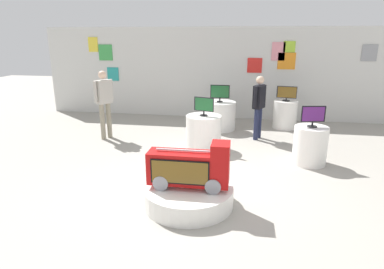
# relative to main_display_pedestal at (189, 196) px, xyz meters

# --- Properties ---
(ground_plane) EXTENTS (30.00, 30.00, 0.00)m
(ground_plane) POSITION_rel_main_display_pedestal_xyz_m (0.12, 0.52, -0.15)
(ground_plane) COLOR #9E998E
(back_wall_display) EXTENTS (11.92, 0.13, 2.83)m
(back_wall_display) POSITION_rel_main_display_pedestal_xyz_m (0.11, 5.97, 1.27)
(back_wall_display) COLOR silver
(back_wall_display) RESTS_ON ground
(main_display_pedestal) EXTENTS (1.40, 1.40, 0.31)m
(main_display_pedestal) POSITION_rel_main_display_pedestal_xyz_m (0.00, 0.00, 0.00)
(main_display_pedestal) COLOR white
(main_display_pedestal) RESTS_ON ground
(novelty_firetruck_tv) EXTENTS (1.25, 0.43, 0.75)m
(novelty_firetruck_tv) POSITION_rel_main_display_pedestal_xyz_m (0.02, -0.01, 0.46)
(novelty_firetruck_tv) COLOR gray
(novelty_firetruck_tv) RESTS_ON main_display_pedestal
(display_pedestal_left_rear) EXTENTS (0.82, 0.82, 0.79)m
(display_pedestal_left_rear) POSITION_rel_main_display_pedestal_xyz_m (-0.14, 2.78, 0.24)
(display_pedestal_left_rear) COLOR white
(display_pedestal_left_rear) RESTS_ON ground
(tv_on_left_rear) EXTENTS (0.47, 0.18, 0.43)m
(tv_on_left_rear) POSITION_rel_main_display_pedestal_xyz_m (-0.14, 2.77, 0.88)
(tv_on_left_rear) COLOR black
(tv_on_left_rear) RESTS_ON display_pedestal_left_rear
(display_pedestal_center_rear) EXTENTS (0.90, 0.90, 0.79)m
(display_pedestal_center_rear) POSITION_rel_main_display_pedestal_xyz_m (0.08, 4.51, 0.24)
(display_pedestal_center_rear) COLOR white
(display_pedestal_center_rear) RESTS_ON ground
(tv_on_center_rear) EXTENTS (0.53, 0.17, 0.47)m
(tv_on_center_rear) POSITION_rel_main_display_pedestal_xyz_m (0.08, 4.50, 0.91)
(tv_on_center_rear) COLOR black
(tv_on_center_rear) RESTS_ON display_pedestal_center_rear
(display_pedestal_right_rear) EXTENTS (0.68, 0.68, 0.79)m
(display_pedestal_right_rear) POSITION_rel_main_display_pedestal_xyz_m (2.16, 2.17, 0.24)
(display_pedestal_right_rear) COLOR white
(display_pedestal_right_rear) RESTS_ON ground
(tv_on_right_rear) EXTENTS (0.48, 0.19, 0.43)m
(tv_on_right_rear) POSITION_rel_main_display_pedestal_xyz_m (2.16, 2.17, 0.88)
(tv_on_right_rear) COLOR black
(tv_on_right_rear) RESTS_ON display_pedestal_right_rear
(display_pedestal_far_right) EXTENTS (0.67, 0.67, 0.79)m
(display_pedestal_far_right) POSITION_rel_main_display_pedestal_xyz_m (1.92, 4.95, 0.24)
(display_pedestal_far_right) COLOR white
(display_pedestal_far_right) RESTS_ON ground
(tv_on_far_right) EXTENTS (0.55, 0.20, 0.41)m
(tv_on_far_right) POSITION_rel_main_display_pedestal_xyz_m (1.92, 4.95, 0.86)
(tv_on_far_right) COLOR black
(tv_on_far_right) RESTS_ON display_pedestal_far_right
(shopper_browsing_near_truck) EXTENTS (0.36, 0.50, 1.74)m
(shopper_browsing_near_truck) POSITION_rel_main_display_pedestal_xyz_m (-2.73, 3.14, 0.87)
(shopper_browsing_near_truck) COLOR gray
(shopper_browsing_near_truck) RESTS_ON ground
(shopper_browsing_rear) EXTENTS (0.34, 0.52, 1.61)m
(shopper_browsing_rear) POSITION_rel_main_display_pedestal_xyz_m (1.13, 3.76, 0.79)
(shopper_browsing_rear) COLOR #1E233F
(shopper_browsing_rear) RESTS_ON ground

